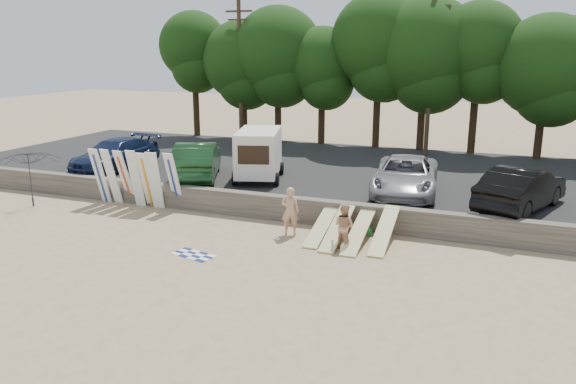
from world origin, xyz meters
name	(u,v)px	position (x,y,z in m)	size (l,w,h in m)	color
ground	(298,249)	(0.00, 0.00, 0.00)	(120.00, 120.00, 0.00)	tan
seawall	(325,213)	(0.00, 3.00, 0.50)	(44.00, 0.50, 1.00)	#6B6356
parking_lot	(370,177)	(0.00, 10.50, 0.35)	(44.00, 14.50, 0.70)	#282828
treeline	(414,55)	(0.78, 17.54, 6.35)	(33.39, 6.46, 9.41)	#382616
utility_poles	(430,72)	(2.00, 16.00, 5.43)	(25.80, 0.26, 9.00)	#473321
box_trailer	(259,152)	(-4.42, 6.52, 2.01)	(2.90, 4.06, 2.35)	white
car_0	(115,155)	(-12.17, 5.83, 1.48)	(2.19, 5.38, 1.56)	#111D3E
car_1	(197,160)	(-7.24, 5.64, 1.58)	(1.87, 5.35, 1.76)	#143719
car_2	(405,176)	(2.50, 6.34, 1.48)	(2.60, 5.64, 1.57)	#939398
car_3	(521,188)	(7.07, 5.55, 1.53)	(1.76, 5.05, 1.66)	black
surfboard_upright_0	(100,176)	(-10.29, 2.38, 1.26)	(0.50, 0.06, 2.60)	white
surfboard_upright_1	(112,177)	(-9.69, 2.43, 1.26)	(0.50, 0.06, 2.60)	white
surfboard_upright_2	(125,177)	(-9.07, 2.56, 1.25)	(0.50, 0.06, 2.60)	white
surfboard_upright_3	(136,179)	(-8.40, 2.41, 1.28)	(0.50, 0.06, 2.60)	white
surfboard_upright_4	(147,180)	(-7.86, 2.45, 1.25)	(0.50, 0.06, 2.60)	white
surfboard_upright_5	(155,181)	(-7.44, 2.44, 1.28)	(0.50, 0.06, 2.60)	white
surfboard_upright_6	(174,181)	(-6.62, 2.64, 1.26)	(0.50, 0.06, 2.60)	white
surfboard_low_0	(322,225)	(0.36, 1.60, 0.45)	(0.56, 3.00, 0.07)	#D3CA85
surfboard_low_1	(337,228)	(1.01, 1.36, 0.50)	(0.56, 3.00, 0.07)	#D3CA85
surfboard_low_2	(358,232)	(1.79, 1.32, 0.44)	(0.56, 3.00, 0.07)	#D3CA85
surfboard_low_3	(384,230)	(2.66, 1.57, 0.54)	(0.56, 3.00, 0.07)	#D3CA85
beachgoer_a	(290,211)	(-0.83, 1.39, 0.92)	(0.67, 0.44, 1.83)	tan
beachgoer_b	(344,226)	(1.42, 0.74, 0.79)	(0.77, 0.60, 1.59)	tan
cooler	(367,231)	(1.83, 2.40, 0.16)	(0.38, 0.30, 0.32)	#217C41
gear_bag	(333,228)	(0.54, 2.39, 0.11)	(0.30, 0.25, 0.22)	orange
beach_towel	(194,255)	(-3.08, -1.79, 0.01)	(1.50, 1.50, 0.00)	white
beach_umbrella	(30,179)	(-12.70, 0.79, 1.25)	(2.72, 2.77, 2.49)	#222129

